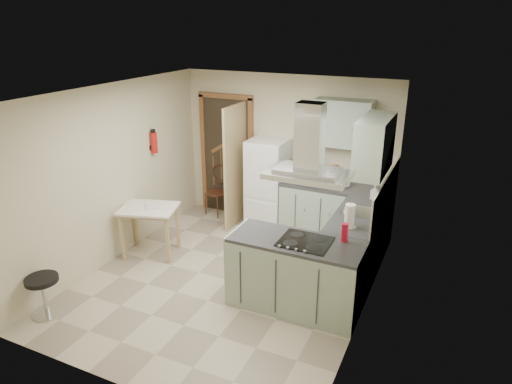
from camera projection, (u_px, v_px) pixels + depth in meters
The scene contains 28 objects.
floor at pixel (228, 280), 6.15m from camera, with size 4.20×4.20×0.00m, color #B3A58B.
ceiling at pixel (223, 93), 5.26m from camera, with size 4.20×4.20×0.00m, color silver.
back_wall at pixel (286, 152), 7.48m from camera, with size 3.60×3.60×0.00m, color #C0B595.
left_wall at pixel (113, 174), 6.41m from camera, with size 4.20×4.20×0.00m, color #C0B595.
right_wall at pixel (370, 218), 5.00m from camera, with size 4.20×4.20×0.00m, color #C0B595.
doorway at pixel (227, 156), 7.96m from camera, with size 1.10×0.12×2.10m, color brown.
fridge at pixel (268, 184), 7.49m from camera, with size 0.60×0.60×1.50m, color white.
counter_back at pixel (317, 210), 7.26m from camera, with size 1.08×0.60×0.90m, color #9EB2A0.
counter_right at pixel (360, 237), 6.36m from camera, with size 0.60×1.95×0.90m, color #9EB2A0.
splashback at pixel (343, 165), 7.13m from camera, with size 1.68×0.02×0.50m, color beige.
wall_cabinet_back at pixel (343, 123), 6.75m from camera, with size 0.85×0.35×0.70m, color #9EB2A0.
wall_cabinet_right at pixel (375, 145), 5.57m from camera, with size 0.35×0.90×0.70m, color #9EB2A0.
peninsula at pixel (296, 274), 5.44m from camera, with size 1.55×0.65×0.90m, color #9EB2A0.
hob at pixel (305, 242), 5.23m from camera, with size 0.58×0.50×0.01m, color black.
extractor_hood at pixel (308, 174), 4.94m from camera, with size 0.90×0.55×0.10m, color silver.
sink at pixel (360, 212), 6.05m from camera, with size 0.45×0.40×0.01m, color silver.
fire_extinguisher at pixel (154, 143), 7.06m from camera, with size 0.10×0.10×0.32m, color #B2140F.
drop_leaf_table at pixel (151, 231), 6.72m from camera, with size 0.79×0.60×0.74m, color tan.
bentwood_chair at pixel (217, 193), 8.09m from camera, with size 0.36×0.36×0.82m, color #4C3019.
stool at pixel (45, 296), 5.35m from camera, with size 0.38×0.38×0.51m, color black.
microwave at pixel (306, 172), 7.17m from camera, with size 0.52×0.35×0.29m, color black.
kettle at pixel (346, 181), 6.91m from camera, with size 0.13×0.13×0.19m, color white.
cereal_box at pixel (333, 174), 7.13m from camera, with size 0.07×0.17×0.26m, color #CD6418.
soap_bottle at pixel (375, 192), 6.44m from camera, with size 0.10×0.10×0.21m, color #B8B5C2.
paper_towel at pixel (350, 216), 5.55m from camera, with size 0.12×0.12×0.31m, color white.
cup at pixel (348, 213), 5.90m from camera, with size 0.12×0.12×0.09m, color white.
red_bottle at pixel (345, 232), 5.22m from camera, with size 0.08×0.08×0.22m, color red.
book at pixel (145, 204), 6.57m from camera, with size 0.18×0.24×0.11m, color brown.
Camera 1 is at (2.58, -4.67, 3.31)m, focal length 32.00 mm.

